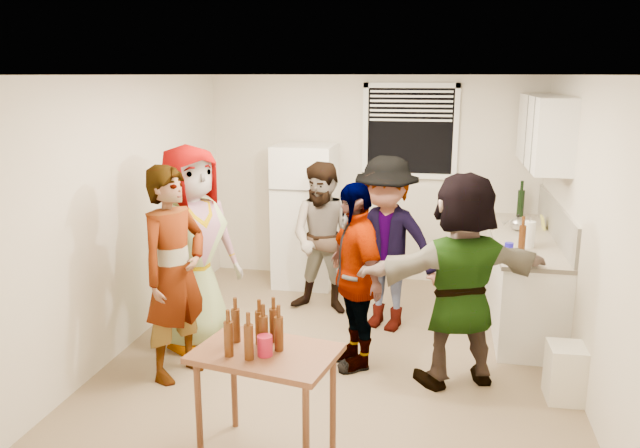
% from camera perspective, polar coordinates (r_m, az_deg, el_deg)
% --- Properties ---
extents(room, '(4.00, 4.50, 2.50)m').
position_cam_1_polar(room, '(5.89, 1.93, -11.62)').
color(room, beige).
rests_on(room, ground).
extents(window, '(1.12, 0.10, 1.06)m').
position_cam_1_polar(window, '(7.52, 8.24, 8.40)').
color(window, white).
rests_on(window, room).
extents(refrigerator, '(0.70, 0.70, 1.70)m').
position_cam_1_polar(refrigerator, '(7.51, -1.34, 0.80)').
color(refrigerator, white).
rests_on(refrigerator, ground).
extents(counter_lower, '(0.60, 2.20, 0.86)m').
position_cam_1_polar(counter_lower, '(6.80, 17.93, -4.92)').
color(counter_lower, white).
rests_on(counter_lower, ground).
extents(countertop, '(0.64, 2.22, 0.04)m').
position_cam_1_polar(countertop, '(6.68, 18.21, -1.25)').
color(countertop, beige).
rests_on(countertop, counter_lower).
extents(backsplash, '(0.03, 2.20, 0.36)m').
position_cam_1_polar(backsplash, '(6.67, 20.76, 0.31)').
color(backsplash, beige).
rests_on(backsplash, countertop).
extents(upper_cabinets, '(0.34, 1.60, 0.70)m').
position_cam_1_polar(upper_cabinets, '(6.71, 19.80, 8.00)').
color(upper_cabinets, white).
rests_on(upper_cabinets, room).
extents(kettle, '(0.24, 0.21, 0.18)m').
position_cam_1_polar(kettle, '(6.90, 17.59, -0.57)').
color(kettle, silver).
rests_on(kettle, countertop).
extents(paper_towel, '(0.12, 0.12, 0.25)m').
position_cam_1_polar(paper_towel, '(6.28, 18.47, -1.99)').
color(paper_towel, white).
rests_on(paper_towel, countertop).
extents(wine_bottle, '(0.08, 0.08, 0.31)m').
position_cam_1_polar(wine_bottle, '(7.59, 17.79, 0.67)').
color(wine_bottle, black).
rests_on(wine_bottle, countertop).
extents(beer_bottle_counter, '(0.06, 0.06, 0.25)m').
position_cam_1_polar(beer_bottle_counter, '(6.11, 17.91, -2.38)').
color(beer_bottle_counter, '#47230C').
rests_on(beer_bottle_counter, countertop).
extents(blue_cup, '(0.08, 0.08, 0.11)m').
position_cam_1_polar(blue_cup, '(5.98, 16.85, -2.64)').
color(blue_cup, '#1C14C0').
rests_on(blue_cup, countertop).
extents(picture_frame, '(0.02, 0.17, 0.14)m').
position_cam_1_polar(picture_frame, '(7.04, 19.70, 0.12)').
color(picture_frame, '#E9E657').
rests_on(picture_frame, countertop).
extents(trash_bin, '(0.32, 0.32, 0.45)m').
position_cam_1_polar(trash_bin, '(5.37, 21.69, -12.30)').
color(trash_bin, white).
rests_on(trash_bin, ground).
extents(beer_bottle_table, '(0.06, 0.06, 0.23)m').
position_cam_1_polar(beer_bottle_table, '(4.03, -6.48, -12.18)').
color(beer_bottle_table, '#47230C').
rests_on(beer_bottle_table, serving_table).
extents(red_cup, '(0.10, 0.10, 0.13)m').
position_cam_1_polar(red_cup, '(4.07, -5.05, -11.86)').
color(red_cup, '#AA1630').
rests_on(red_cup, serving_table).
extents(guest_grey, '(2.09, 1.87, 0.61)m').
position_cam_1_polar(guest_grey, '(6.16, -11.17, -10.75)').
color(guest_grey, gray).
rests_on(guest_grey, ground).
extents(guest_stripe, '(1.92, 1.28, 0.43)m').
position_cam_1_polar(guest_stripe, '(5.64, -12.66, -13.21)').
color(guest_stripe, '#141933').
rests_on(guest_stripe, ground).
extents(guest_back_left, '(0.97, 1.70, 0.61)m').
position_cam_1_polar(guest_back_left, '(6.85, 0.47, -7.92)').
color(guest_back_left, brown).
rests_on(guest_back_left, ground).
extents(guest_back_right, '(1.65, 2.02, 0.65)m').
position_cam_1_polar(guest_back_right, '(6.47, 5.84, -9.32)').
color(guest_back_right, '#39393E').
rests_on(guest_back_right, ground).
extents(guest_black, '(1.90, 1.65, 0.40)m').
position_cam_1_polar(guest_black, '(5.69, 3.07, -12.58)').
color(guest_black, black).
rests_on(guest_black, ground).
extents(guest_orange, '(2.22, 2.28, 0.53)m').
position_cam_1_polar(guest_orange, '(5.52, 12.26, -13.80)').
color(guest_orange, '#ECA25C').
rests_on(guest_orange, ground).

